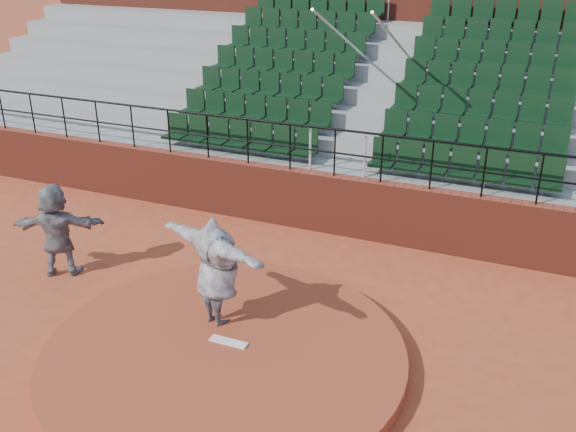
# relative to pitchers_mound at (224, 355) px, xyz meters

# --- Properties ---
(ground) EXTENTS (90.00, 90.00, 0.00)m
(ground) POSITION_rel_pitchers_mound_xyz_m (0.00, 0.00, -0.12)
(ground) COLOR #B04827
(ground) RESTS_ON ground
(pitchers_mound) EXTENTS (5.50, 5.50, 0.25)m
(pitchers_mound) POSITION_rel_pitchers_mound_xyz_m (0.00, 0.00, 0.00)
(pitchers_mound) COLOR #A14024
(pitchers_mound) RESTS_ON ground
(pitching_rubber) EXTENTS (0.60, 0.15, 0.03)m
(pitching_rubber) POSITION_rel_pitchers_mound_xyz_m (0.00, 0.15, 0.14)
(pitching_rubber) COLOR white
(pitching_rubber) RESTS_ON pitchers_mound
(boundary_wall) EXTENTS (24.00, 0.30, 1.30)m
(boundary_wall) POSITION_rel_pitchers_mound_xyz_m (0.00, 5.00, 0.53)
(boundary_wall) COLOR maroon
(boundary_wall) RESTS_ON ground
(wall_railing) EXTENTS (24.04, 0.05, 1.03)m
(wall_railing) POSITION_rel_pitchers_mound_xyz_m (0.00, 5.00, 1.90)
(wall_railing) COLOR black
(wall_railing) RESTS_ON boundary_wall
(seating_deck) EXTENTS (24.00, 5.97, 4.63)m
(seating_deck) POSITION_rel_pitchers_mound_xyz_m (0.00, 8.64, 1.33)
(seating_deck) COLOR gray
(seating_deck) RESTS_ON ground
(press_box_facade) EXTENTS (24.00, 3.00, 7.10)m
(press_box_facade) POSITION_rel_pitchers_mound_xyz_m (0.00, 12.60, 3.43)
(press_box_facade) COLOR maroon
(press_box_facade) RESTS_ON ground
(pitcher) EXTENTS (2.32, 1.35, 1.83)m
(pitcher) POSITION_rel_pitchers_mound_xyz_m (-0.42, 0.62, 1.04)
(pitcher) COLOR black
(pitcher) RESTS_ON pitchers_mound
(fielder) EXTENTS (1.76, 1.20, 1.82)m
(fielder) POSITION_rel_pitchers_mound_xyz_m (-4.15, 1.26, 0.78)
(fielder) COLOR black
(fielder) RESTS_ON ground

